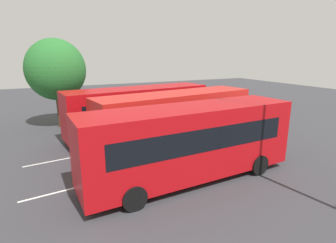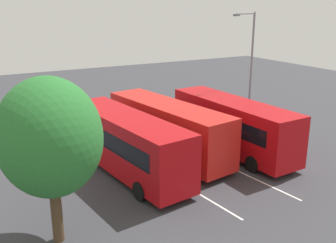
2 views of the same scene
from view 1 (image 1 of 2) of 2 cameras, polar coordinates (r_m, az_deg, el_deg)
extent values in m
plane|color=#38383D|center=(15.85, 0.04, -6.14)|extent=(73.84, 73.84, 0.00)
cube|color=#B70C11|center=(11.72, 4.85, -4.08)|extent=(9.91, 2.88, 3.02)
cube|color=black|center=(14.68, 21.03, 2.05)|extent=(0.22, 2.13, 1.27)
cube|color=black|center=(12.58, 1.96, -1.04)|extent=(8.23, 0.48, 0.97)
cube|color=black|center=(10.70, 8.35, -3.96)|extent=(8.23, 0.48, 0.97)
cube|color=black|center=(14.60, 21.27, 4.04)|extent=(0.19, 1.93, 0.32)
cube|color=black|center=(15.25, 20.40, -5.69)|extent=(0.21, 2.22, 0.36)
cylinder|color=black|center=(14.85, 12.53, -5.96)|extent=(0.97, 0.33, 0.96)
cylinder|color=black|center=(13.34, 19.02, -8.80)|extent=(0.97, 0.33, 0.96)
cylinder|color=black|center=(11.97, -11.36, -10.98)|extent=(0.97, 0.33, 0.96)
cylinder|color=black|center=(10.04, -7.29, -16.07)|extent=(0.97, 0.33, 0.96)
cube|color=red|center=(15.69, 1.74, 0.70)|extent=(10.05, 3.82, 3.02)
cube|color=black|center=(18.75, 13.96, 5.06)|extent=(0.43, 2.12, 1.27)
cube|color=black|center=(16.56, -0.63, 2.72)|extent=(8.16, 1.29, 0.97)
cube|color=black|center=(14.70, 4.44, 1.18)|extent=(8.16, 1.29, 0.97)
cube|color=black|center=(18.69, 14.10, 6.63)|extent=(0.38, 1.92, 0.32)
cube|color=black|center=(19.20, 13.64, -1.14)|extent=(0.42, 2.21, 0.36)
cylinder|color=black|center=(18.81, 7.44, -1.41)|extent=(0.99, 0.42, 0.96)
cylinder|color=black|center=(17.24, 12.48, -3.10)|extent=(0.99, 0.42, 0.96)
cylinder|color=black|center=(15.55, -10.28, -4.92)|extent=(0.99, 0.42, 0.96)
cylinder|color=black|center=(13.60, -6.30, -7.61)|extent=(0.99, 0.42, 0.96)
cube|color=#B70C11|center=(18.16, -6.34, 2.50)|extent=(10.02, 3.61, 3.02)
cube|color=black|center=(20.61, 5.84, 6.21)|extent=(0.38, 2.12, 1.27)
cube|color=black|center=(19.14, -7.95, 4.16)|extent=(8.18, 1.10, 0.97)
cube|color=black|center=(17.06, -4.60, 3.02)|extent=(8.18, 1.10, 0.97)
cube|color=black|center=(20.55, 5.92, 7.65)|extent=(0.34, 1.93, 0.32)
cube|color=black|center=(21.02, 5.76, 0.53)|extent=(0.37, 2.22, 0.36)
cylinder|color=black|center=(20.95, 0.04, 0.34)|extent=(0.99, 0.40, 0.96)
cylinder|color=black|center=(19.12, 3.76, -1.06)|extent=(0.99, 0.40, 0.96)
cylinder|color=black|center=(18.44, -16.59, -2.22)|extent=(0.99, 0.40, 0.96)
cylinder|color=black|center=(16.34, -14.29, -4.18)|extent=(0.99, 0.40, 0.96)
cylinder|color=#232833|center=(19.32, 21.54, -2.09)|extent=(0.13, 0.13, 0.84)
cylinder|color=#232833|center=(19.46, 21.37, -1.95)|extent=(0.13, 0.13, 0.84)
cylinder|color=olive|center=(19.21, 21.65, 0.13)|extent=(0.43, 0.43, 0.66)
sphere|color=tan|center=(19.11, 21.77, 1.42)|extent=(0.23, 0.23, 0.23)
cylinder|color=#4C3823|center=(22.26, -22.27, 2.49)|extent=(0.44, 0.44, 2.78)
ellipsoid|color=#28702D|center=(21.90, -23.03, 10.26)|extent=(4.37, 3.93, 4.58)
cube|color=silver|center=(14.35, 3.22, -8.40)|extent=(15.49, 1.85, 0.01)
cube|color=silver|center=(17.42, -2.57, -4.23)|extent=(15.49, 1.85, 0.01)
camera|label=2|loc=(28.04, -55.77, 15.72)|focal=41.50mm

